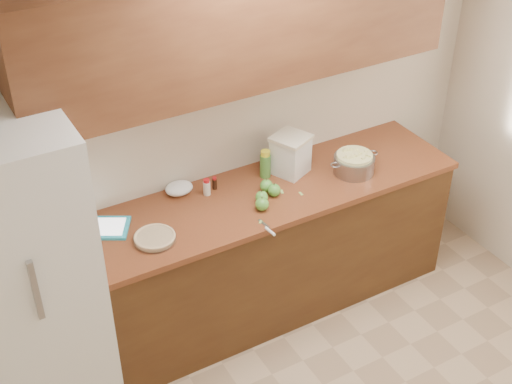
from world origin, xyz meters
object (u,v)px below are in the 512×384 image
tablet (104,228)px  flour_canister (290,154)px  pie (155,238)px  colander (354,163)px

tablet → flour_canister: bearing=29.2°
pie → flour_canister: 1.06m
pie → tablet: pie is taller
colander → tablet: colander is taller
pie → colander: 1.38m
pie → colander: size_ratio=0.68×
colander → pie: bearing=-178.8°
pie → tablet: size_ratio=0.70×
pie → tablet: (-0.21, 0.24, -0.01)m
tablet → pie: bearing=-19.6°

